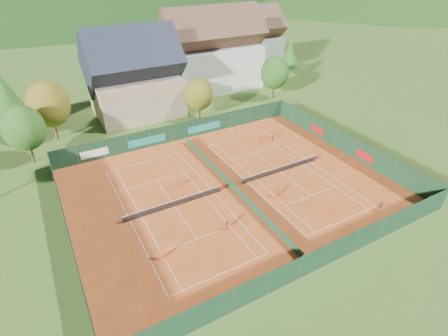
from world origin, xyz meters
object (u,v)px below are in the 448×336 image
(hotel_block_b, at_px, (247,43))
(player_right_near, at_px, (277,193))
(player_left_far, at_px, (177,184))
(ball_hopper, at_px, (379,207))
(player_right_far_a, at_px, (257,139))
(player_left_near, at_px, (162,254))
(player_left_mid, at_px, (228,225))
(hotel_block_a, at_px, (212,54))
(chalet, at_px, (134,79))
(player_right_far_b, at_px, (273,137))

(hotel_block_b, height_order, player_right_near, hotel_block_b)
(player_left_far, bearing_deg, ball_hopper, 175.06)
(player_right_near, distance_m, player_right_far_a, 14.83)
(hotel_block_b, height_order, ball_hopper, hotel_block_b)
(player_left_near, relative_size, player_left_mid, 1.10)
(ball_hopper, relative_size, player_left_far, 0.61)
(ball_hopper, bearing_deg, hotel_block_b, 73.36)
(ball_hopper, distance_m, player_left_near, 25.97)
(player_left_mid, distance_m, player_right_far_a, 21.41)
(hotel_block_a, bearing_deg, player_right_far_a, -102.43)
(chalet, distance_m, hotel_block_b, 35.85)
(player_left_mid, bearing_deg, player_right_near, 25.22)
(hotel_block_b, height_order, player_left_near, hotel_block_b)
(ball_hopper, distance_m, player_left_far, 25.06)
(player_right_near, bearing_deg, player_right_far_b, 2.12)
(player_left_near, height_order, player_right_near, player_left_near)
(player_left_far, bearing_deg, player_right_far_a, -126.38)
(player_left_mid, bearing_deg, chalet, 98.14)
(player_left_mid, height_order, player_right_far_a, player_left_mid)
(chalet, relative_size, player_left_far, 12.35)
(player_left_far, bearing_deg, hotel_block_b, -96.91)
(player_left_mid, xyz_separation_m, player_left_far, (-1.72, 10.25, -0.04))
(chalet, xyz_separation_m, player_left_far, (-3.17, -26.54, -5.97))
(player_left_mid, relative_size, player_left_far, 1.07)
(hotel_block_b, bearing_deg, player_left_mid, -124.14)
(hotel_block_b, xyz_separation_m, player_right_near, (-26.02, -48.56, -5.91))
(player_left_mid, xyz_separation_m, player_right_far_b, (16.95, 14.99, -0.03))
(player_right_near, bearing_deg, player_left_far, 87.56)
(player_left_mid, bearing_deg, player_left_far, 109.94)
(player_right_near, distance_m, player_right_far_b, 15.34)
(player_left_far, bearing_deg, player_left_mid, 134.37)
(chalet, height_order, player_left_near, chalet)
(player_left_mid, height_order, player_left_far, player_left_mid)
(chalet, height_order, player_right_near, chalet)
(hotel_block_b, relative_size, ball_hopper, 21.60)
(player_left_far, bearing_deg, chalet, -61.98)
(player_right_near, height_order, player_right_far_b, player_right_near)
(hotel_block_a, height_order, player_left_far, hotel_block_a)
(player_right_far_a, height_order, player_right_far_b, player_right_far_b)
(hotel_block_a, bearing_deg, ball_hopper, -93.42)
(hotel_block_a, relative_size, player_left_mid, 15.45)
(ball_hopper, xyz_separation_m, player_left_far, (-19.26, 16.03, 0.10))
(player_left_far, bearing_deg, player_right_far_b, -130.94)
(player_left_near, relative_size, player_right_far_b, 1.16)
(hotel_block_b, relative_size, player_right_far_b, 12.93)
(chalet, bearing_deg, player_left_mid, -92.25)
(player_left_far, relative_size, player_right_far_a, 1.11)
(hotel_block_b, xyz_separation_m, player_right_far_a, (-19.95, -35.03, -6.03))
(player_right_far_a, bearing_deg, hotel_block_a, -104.03)
(hotel_block_b, xyz_separation_m, ball_hopper, (-16.90, -56.57, -6.06))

